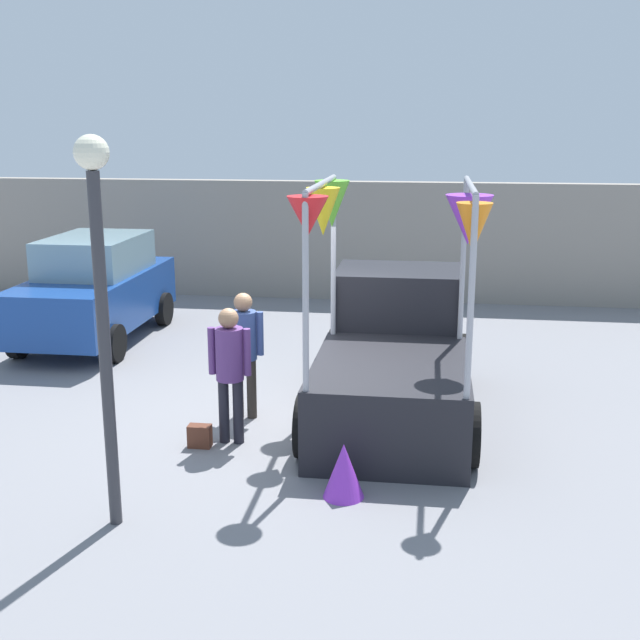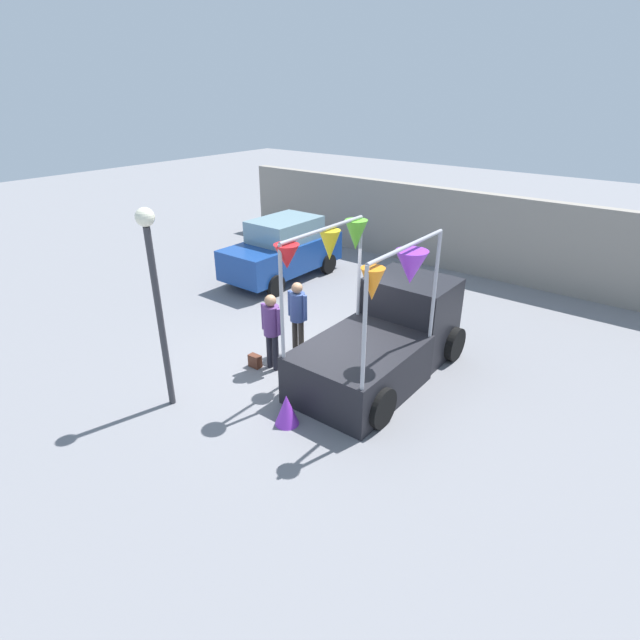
% 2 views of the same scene
% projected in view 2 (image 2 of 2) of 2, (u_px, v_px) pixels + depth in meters
% --- Properties ---
extents(ground_plane, '(60.00, 60.00, 0.00)m').
position_uv_depth(ground_plane, '(316.00, 364.00, 10.99)').
color(ground_plane, slate).
extents(vendor_truck, '(2.44, 4.10, 3.19)m').
position_uv_depth(vendor_truck, '(387.00, 333.00, 10.39)').
color(vendor_truck, black).
rests_on(vendor_truck, ground).
extents(parked_car, '(1.88, 4.00, 1.88)m').
position_uv_depth(parked_car, '(283.00, 249.00, 15.51)').
color(parked_car, navy).
rests_on(parked_car, ground).
extents(person_customer, '(0.53, 0.34, 1.71)m').
position_uv_depth(person_customer, '(271.00, 325.00, 10.38)').
color(person_customer, black).
rests_on(person_customer, ground).
extents(person_vendor, '(0.53, 0.34, 1.71)m').
position_uv_depth(person_vendor, '(298.00, 311.00, 11.01)').
color(person_vendor, '#2D2823').
rests_on(person_vendor, ground).
extents(handbag, '(0.28, 0.16, 0.28)m').
position_uv_depth(handbag, '(255.00, 361.00, 10.81)').
color(handbag, '#592D1E').
rests_on(handbag, ground).
extents(street_lamp, '(0.32, 0.32, 3.77)m').
position_uv_depth(street_lamp, '(155.00, 283.00, 8.58)').
color(street_lamp, '#333338').
rests_on(street_lamp, ground).
extents(brick_boundary_wall, '(18.00, 0.36, 2.60)m').
position_uv_depth(brick_boundary_wall, '(467.00, 232.00, 15.95)').
color(brick_boundary_wall, gray).
rests_on(brick_boundary_wall, ground).
extents(folded_kite_bundle_violet, '(0.56, 0.56, 0.60)m').
position_uv_depth(folded_kite_bundle_violet, '(287.00, 410.00, 8.91)').
color(folded_kite_bundle_violet, purple).
rests_on(folded_kite_bundle_violet, ground).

